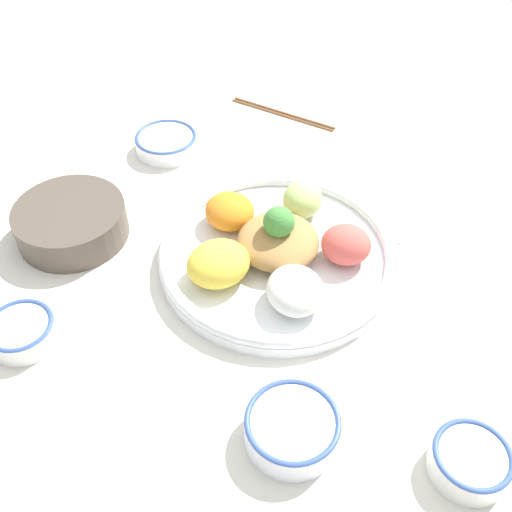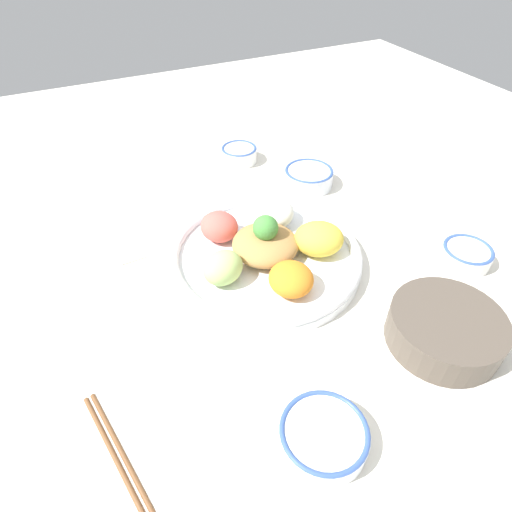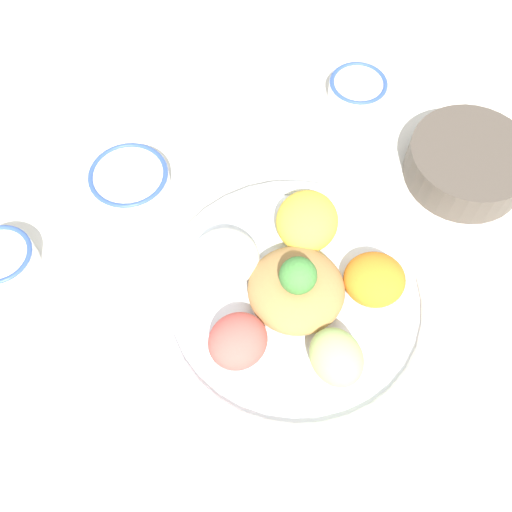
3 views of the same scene
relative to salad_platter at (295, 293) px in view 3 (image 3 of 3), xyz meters
The scene contains 7 objects.
ground_plane 0.05m from the salad_platter, 19.84° to the right, with size 2.40×2.40×0.00m, color silver.
salad_platter is the anchor object (origin of this frame).
sauce_bowl_red 0.30m from the salad_platter, 133.28° to the left, with size 0.12×0.12×0.04m.
rice_bowl_blue 0.39m from the salad_platter, 64.06° to the left, with size 0.09×0.09×0.04m.
sauce_bowl_dark 0.41m from the salad_platter, 163.48° to the left, with size 0.09×0.09×0.04m.
side_serving_bowl 0.34m from the salad_platter, 30.14° to the left, with size 0.18×0.18×0.06m.
serving_spoon_extra 0.44m from the salad_platter, 145.99° to the left, with size 0.11×0.11×0.01m.
Camera 3 is at (-0.14, -0.31, 0.75)m, focal length 42.00 mm.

